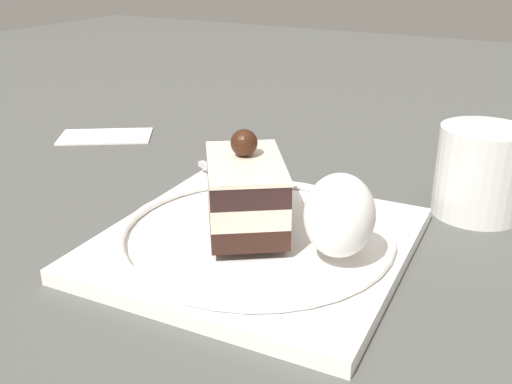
{
  "coord_description": "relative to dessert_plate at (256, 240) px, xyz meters",
  "views": [
    {
      "loc": [
        0.19,
        -0.34,
        0.22
      ],
      "look_at": [
        -0.01,
        0.01,
        0.05
      ],
      "focal_mm": 41.34,
      "sensor_mm": 36.0,
      "label": 1
    }
  ],
  "objects": [
    {
      "name": "fork",
      "position": [
        -0.06,
        0.07,
        0.01
      ],
      "size": [
        0.11,
        0.06,
        0.0
      ],
      "color": "silver",
      "rests_on": "dessert_plate"
    },
    {
      "name": "cake_slice",
      "position": [
        -0.01,
        0.0,
        0.04
      ],
      "size": [
        0.1,
        0.11,
        0.07
      ],
      "color": "black",
      "rests_on": "dessert_plate"
    },
    {
      "name": "ground_plane",
      "position": [
        0.01,
        -0.01,
        -0.01
      ],
      "size": [
        2.4,
        2.4,
        0.0
      ],
      "primitive_type": "plane",
      "color": "#4F504C"
    },
    {
      "name": "whipped_cream_dollop",
      "position": [
        0.07,
        -0.01,
        0.04
      ],
      "size": [
        0.05,
        0.05,
        0.06
      ],
      "primitive_type": "ellipsoid",
      "color": "white",
      "rests_on": "dessert_plate"
    },
    {
      "name": "dessert_plate",
      "position": [
        0.0,
        0.0,
        0.0
      ],
      "size": [
        0.23,
        0.23,
        0.02
      ],
      "color": "white",
      "rests_on": "ground_plane"
    },
    {
      "name": "folded_napkin",
      "position": [
        -0.3,
        0.16,
        -0.01
      ],
      "size": [
        0.12,
        0.11,
        0.0
      ],
      "primitive_type": "cube",
      "rotation": [
        0.0,
        0.0,
        0.58
      ],
      "color": "white",
      "rests_on": "ground_plane"
    },
    {
      "name": "drink_glass_near",
      "position": [
        0.13,
        0.15,
        0.03
      ],
      "size": [
        0.07,
        0.07,
        0.08
      ],
      "color": "white",
      "rests_on": "ground_plane"
    }
  ]
}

